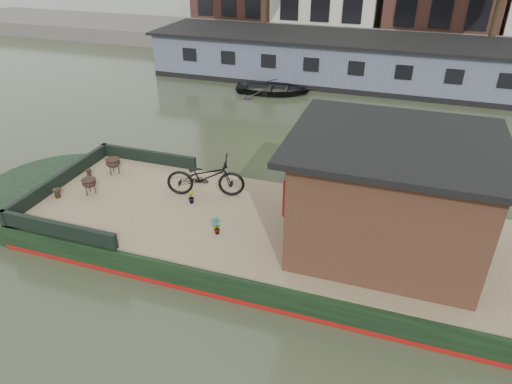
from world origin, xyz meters
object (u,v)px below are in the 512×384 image
(brazier_front, at_px, (90,186))
(brazier_rear, at_px, (114,166))
(cabin, at_px, (388,194))
(potted_plant_a, at_px, (216,226))
(dinghy, at_px, (274,86))
(bicycle, at_px, (205,177))

(brazier_front, xyz_separation_m, brazier_rear, (-0.07, 1.14, 0.01))
(cabin, bearing_deg, potted_plant_a, -167.59)
(brazier_front, bearing_deg, dinghy, 82.61)
(potted_plant_a, distance_m, brazier_rear, 4.15)
(cabin, relative_size, dinghy, 1.18)
(potted_plant_a, xyz_separation_m, brazier_front, (-3.69, 0.61, 0.00))
(potted_plant_a, distance_m, brazier_front, 3.74)
(cabin, relative_size, brazier_rear, 9.20)
(brazier_front, distance_m, dinghy, 11.36)
(bicycle, height_order, brazier_rear, bicycle)
(brazier_front, distance_m, brazier_rear, 1.14)
(bicycle, distance_m, potted_plant_a, 1.78)
(brazier_front, relative_size, dinghy, 0.12)
(cabin, height_order, brazier_front, cabin)
(cabin, height_order, dinghy, cabin)
(bicycle, relative_size, brazier_rear, 4.45)
(cabin, xyz_separation_m, dinghy, (-5.66, 11.11, -1.53))
(dinghy, bearing_deg, brazier_rear, 162.90)
(brazier_rear, height_order, dinghy, brazier_rear)
(cabin, xyz_separation_m, brazier_rear, (-7.19, 0.99, -1.01))
(cabin, distance_m, brazier_front, 7.19)
(cabin, distance_m, bicycle, 4.46)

